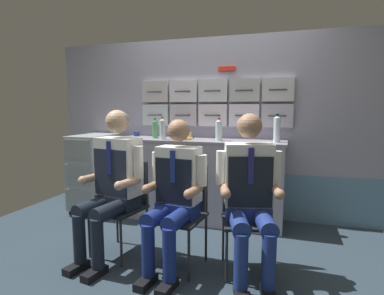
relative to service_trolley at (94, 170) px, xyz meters
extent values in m
cube|color=#2C3A46|center=(1.46, -0.99, -0.54)|extent=(4.80, 4.80, 0.04)
cube|color=#9896AB|center=(1.46, 0.39, 0.55)|extent=(4.20, 0.06, 2.15)
cube|color=#6089A6|center=(1.46, 0.35, -0.25)|extent=(4.12, 0.01, 0.55)
cube|color=silver|center=(0.72, 0.33, 0.71)|extent=(0.35, 0.06, 0.26)
cylinder|color=#28262A|center=(0.72, 0.29, 0.71)|extent=(0.20, 0.01, 0.01)
cube|color=#AFA9B5|center=(1.10, 0.33, 0.71)|extent=(0.35, 0.06, 0.26)
cylinder|color=#28252B|center=(1.10, 0.29, 0.71)|extent=(0.20, 0.01, 0.01)
cube|color=silver|center=(1.47, 0.33, 0.71)|extent=(0.35, 0.06, 0.26)
cylinder|color=#2A282F|center=(1.47, 0.29, 0.71)|extent=(0.20, 0.01, 0.01)
cube|color=silver|center=(1.85, 0.33, 0.71)|extent=(0.35, 0.06, 0.26)
cylinder|color=#291D2A|center=(1.85, 0.29, 0.71)|extent=(0.20, 0.01, 0.01)
cube|color=#AFA9BB|center=(2.22, 0.33, 0.71)|extent=(0.35, 0.06, 0.26)
cylinder|color=#22292A|center=(2.22, 0.29, 0.71)|extent=(0.20, 0.01, 0.01)
cube|color=#BDB5B7|center=(0.72, 0.33, 1.00)|extent=(0.35, 0.06, 0.26)
cylinder|color=#1E282F|center=(0.72, 0.29, 1.00)|extent=(0.20, 0.01, 0.01)
cube|color=silver|center=(1.10, 0.33, 1.00)|extent=(0.35, 0.06, 0.26)
cylinder|color=#212823|center=(1.10, 0.29, 1.00)|extent=(0.20, 0.01, 0.01)
cube|color=silver|center=(1.47, 0.33, 1.00)|extent=(0.35, 0.06, 0.26)
cylinder|color=#222625|center=(1.47, 0.29, 1.00)|extent=(0.20, 0.01, 0.01)
cube|color=#ADADB1|center=(1.85, 0.33, 1.00)|extent=(0.35, 0.06, 0.26)
cylinder|color=#1E292C|center=(1.85, 0.29, 1.00)|extent=(0.20, 0.01, 0.01)
cube|color=silver|center=(2.22, 0.33, 1.00)|extent=(0.35, 0.06, 0.26)
cylinder|color=black|center=(2.22, 0.29, 1.00)|extent=(0.20, 0.01, 0.01)
cube|color=red|center=(1.63, 0.34, 1.25)|extent=(0.20, 0.02, 0.05)
cube|color=#ABA6B8|center=(1.36, 0.10, -0.06)|extent=(1.95, 0.52, 0.92)
cube|color=#9C96A8|center=(1.36, 0.10, 0.42)|extent=(1.99, 0.53, 0.03)
sphere|color=black|center=(-0.15, -0.27, -0.49)|extent=(0.07, 0.07, 0.07)
sphere|color=black|center=(0.16, -0.27, -0.49)|extent=(0.07, 0.07, 0.07)
sphere|color=black|center=(-0.15, 0.28, -0.49)|extent=(0.07, 0.07, 0.07)
sphere|color=black|center=(0.16, 0.28, -0.49)|extent=(0.07, 0.07, 0.07)
cube|color=#A7AFB3|center=(0.00, 0.00, 0.00)|extent=(0.40, 0.64, 0.91)
cube|color=#929B9E|center=(0.00, -0.32, -0.30)|extent=(0.35, 0.01, 0.24)
cube|color=#929B9E|center=(0.00, -0.32, 0.00)|extent=(0.35, 0.01, 0.24)
cube|color=#929B9E|center=(0.00, -0.32, 0.30)|extent=(0.35, 0.01, 0.24)
cylinder|color=#28282D|center=(0.00, -0.30, 0.44)|extent=(0.32, 0.02, 0.02)
cylinder|color=#2D2D33|center=(0.72, -1.13, -0.32)|extent=(0.02, 0.02, 0.41)
cylinder|color=#2D2D33|center=(1.08, -1.19, -0.32)|extent=(0.02, 0.02, 0.41)
cylinder|color=#2D2D33|center=(0.79, -0.77, -0.32)|extent=(0.02, 0.02, 0.41)
cylinder|color=#2D2D33|center=(1.14, -0.84, -0.32)|extent=(0.02, 0.02, 0.41)
cube|color=black|center=(0.93, -0.98, -0.10)|extent=(0.47, 0.47, 0.02)
cube|color=black|center=(0.97, -0.79, 0.11)|extent=(0.37, 0.09, 0.40)
cylinder|color=#2D2D33|center=(0.79, -0.77, 0.11)|extent=(0.02, 0.02, 0.40)
cylinder|color=#2D2D33|center=(1.14, -0.84, 0.11)|extent=(0.02, 0.02, 0.40)
cube|color=black|center=(0.76, -1.36, -0.49)|extent=(0.13, 0.23, 0.06)
cube|color=black|center=(0.96, -1.39, -0.49)|extent=(0.13, 0.23, 0.06)
cylinder|color=#18202D|center=(0.77, -1.32, -0.26)|extent=(0.10, 0.10, 0.40)
cylinder|color=#18202D|center=(0.96, -1.35, -0.26)|extent=(0.10, 0.10, 0.40)
cylinder|color=#18202D|center=(0.80, -1.14, -0.04)|extent=(0.20, 0.42, 0.13)
cylinder|color=#18202D|center=(1.00, -1.18, -0.04)|extent=(0.20, 0.42, 0.13)
cube|color=#18202D|center=(0.93, -0.98, -0.03)|extent=(0.39, 0.26, 0.12)
cube|color=white|center=(0.93, -0.96, 0.28)|extent=(0.41, 0.28, 0.51)
cube|color=#1E2638|center=(0.91, -1.07, 0.24)|extent=(0.35, 0.08, 0.41)
cube|color=navy|center=(0.91, -1.08, 0.37)|extent=(0.04, 0.02, 0.28)
cylinder|color=white|center=(0.72, -0.92, 0.34)|extent=(0.08, 0.08, 0.27)
cylinder|color=tan|center=(0.72, -1.04, 0.18)|extent=(0.11, 0.26, 0.07)
sphere|color=tan|center=(0.70, -1.15, 0.18)|extent=(0.08, 0.08, 0.08)
cylinder|color=white|center=(1.15, -1.00, 0.34)|extent=(0.08, 0.08, 0.27)
cylinder|color=tan|center=(1.11, -1.11, 0.18)|extent=(0.11, 0.26, 0.07)
sphere|color=tan|center=(1.09, -1.22, 0.18)|extent=(0.08, 0.08, 0.08)
sphere|color=tan|center=(0.93, -0.96, 0.68)|extent=(0.20, 0.20, 0.20)
ellipsoid|color=gray|center=(0.94, -0.95, 0.69)|extent=(0.23, 0.21, 0.14)
cylinder|color=#2D2D33|center=(1.32, -1.19, -0.32)|extent=(0.02, 0.02, 0.41)
cylinder|color=#2D2D33|center=(1.67, -1.22, -0.32)|extent=(0.02, 0.02, 0.41)
cylinder|color=#2D2D33|center=(1.35, -0.83, -0.32)|extent=(0.02, 0.02, 0.41)
cylinder|color=#2D2D33|center=(1.71, -0.87, -0.32)|extent=(0.02, 0.02, 0.41)
cube|color=black|center=(1.51, -1.03, -0.10)|extent=(0.44, 0.44, 0.02)
cube|color=black|center=(1.53, -0.84, 0.11)|extent=(0.37, 0.07, 0.40)
cylinder|color=#2D2D33|center=(1.35, -0.83, 0.11)|extent=(0.02, 0.02, 0.40)
cylinder|color=#2D2D33|center=(1.71, -0.87, 0.11)|extent=(0.02, 0.02, 0.40)
cube|color=black|center=(1.39, -1.38, -0.49)|extent=(0.11, 0.23, 0.06)
cube|color=black|center=(1.56, -1.40, -0.49)|extent=(0.11, 0.23, 0.06)
cylinder|color=navy|center=(1.39, -1.34, -0.26)|extent=(0.10, 0.10, 0.40)
cylinder|color=navy|center=(1.57, -1.36, -0.26)|extent=(0.10, 0.10, 0.40)
cylinder|color=navy|center=(1.41, -1.18, -0.04)|extent=(0.17, 0.37, 0.13)
cylinder|color=navy|center=(1.58, -1.20, -0.04)|extent=(0.17, 0.37, 0.13)
cube|color=navy|center=(1.51, -1.03, -0.03)|extent=(0.34, 0.23, 0.12)
cube|color=white|center=(1.52, -1.01, 0.26)|extent=(0.36, 0.22, 0.45)
cube|color=black|center=(1.51, -1.11, 0.22)|extent=(0.31, 0.04, 0.36)
cube|color=navy|center=(1.50, -1.11, 0.34)|extent=(0.04, 0.01, 0.25)
cylinder|color=white|center=(1.32, -0.99, 0.30)|extent=(0.08, 0.08, 0.25)
cylinder|color=#A97B5D|center=(1.33, -1.09, 0.16)|extent=(0.09, 0.23, 0.07)
sphere|color=#A97B5D|center=(1.31, -1.19, 0.16)|extent=(0.08, 0.08, 0.08)
cylinder|color=white|center=(1.71, -1.03, 0.30)|extent=(0.08, 0.08, 0.25)
cylinder|color=#A97B5D|center=(1.68, -1.13, 0.16)|extent=(0.09, 0.23, 0.07)
sphere|color=#A97B5D|center=(1.67, -1.23, 0.16)|extent=(0.08, 0.08, 0.08)
sphere|color=#A97B5D|center=(1.52, -1.01, 0.61)|extent=(0.18, 0.18, 0.18)
ellipsoid|color=gray|center=(1.52, -0.99, 0.63)|extent=(0.19, 0.18, 0.13)
cylinder|color=#2D2D33|center=(1.95, -1.16, -0.32)|extent=(0.02, 0.02, 0.41)
cylinder|color=#2D2D33|center=(2.30, -1.06, -0.32)|extent=(0.02, 0.02, 0.41)
cylinder|color=#2D2D33|center=(1.85, -0.81, -0.32)|extent=(0.02, 0.02, 0.41)
cylinder|color=#2D2D33|center=(2.20, -0.71, -0.32)|extent=(0.02, 0.02, 0.41)
cube|color=black|center=(2.07, -0.94, -0.10)|extent=(0.49, 0.49, 0.02)
cube|color=black|center=(2.02, -0.75, 0.11)|extent=(0.36, 0.13, 0.40)
cylinder|color=#2D2D33|center=(1.85, -0.81, 0.11)|extent=(0.02, 0.02, 0.40)
cylinder|color=#2D2D33|center=(2.20, -0.71, 0.11)|extent=(0.02, 0.02, 0.40)
cylinder|color=navy|center=(2.08, -1.30, -0.26)|extent=(0.10, 0.10, 0.40)
cylinder|color=navy|center=(2.26, -1.25, -0.26)|extent=(0.10, 0.10, 0.40)
cylinder|color=navy|center=(2.03, -1.13, -0.04)|extent=(0.23, 0.41, 0.13)
cylinder|color=navy|center=(2.21, -1.08, -0.04)|extent=(0.23, 0.41, 0.13)
cube|color=navy|center=(2.07, -0.94, -0.03)|extent=(0.39, 0.29, 0.12)
cube|color=white|center=(2.07, -0.92, 0.27)|extent=(0.41, 0.30, 0.49)
cube|color=black|center=(2.10, -1.02, 0.23)|extent=(0.33, 0.10, 0.39)
cube|color=navy|center=(2.10, -1.03, 0.36)|extent=(0.04, 0.02, 0.27)
cylinder|color=white|center=(1.86, -0.98, 0.33)|extent=(0.08, 0.08, 0.27)
cylinder|color=#A3795D|center=(1.91, -1.08, 0.17)|extent=(0.13, 0.25, 0.07)
sphere|color=#A3795D|center=(1.94, -1.18, 0.17)|extent=(0.08, 0.08, 0.08)
cylinder|color=white|center=(2.27, -0.86, 0.33)|extent=(0.08, 0.08, 0.27)
cylinder|color=#A3795D|center=(2.28, -0.97, 0.17)|extent=(0.13, 0.25, 0.07)
sphere|color=#A3795D|center=(2.31, -1.08, 0.17)|extent=(0.08, 0.08, 0.08)
sphere|color=#A3795D|center=(2.07, -0.92, 0.65)|extent=(0.19, 0.19, 0.19)
ellipsoid|color=tan|center=(2.06, -0.90, 0.67)|extent=(0.23, 0.22, 0.14)
cylinder|color=silver|center=(0.98, -0.07, 0.54)|extent=(0.07, 0.07, 0.22)
cone|color=silver|center=(0.98, -0.07, 0.66)|extent=(0.07, 0.07, 0.02)
cylinder|color=red|center=(0.98, -0.07, 0.69)|extent=(0.03, 0.03, 0.02)
cylinder|color=#4C9A57|center=(0.82, 0.08, 0.53)|extent=(0.06, 0.06, 0.20)
cone|color=#4C9A57|center=(0.82, 0.08, 0.64)|extent=(0.06, 0.06, 0.02)
cylinder|color=black|center=(0.82, 0.08, 0.66)|extent=(0.03, 0.03, 0.02)
cylinder|color=silver|center=(1.62, 0.02, 0.54)|extent=(0.08, 0.08, 0.21)
cone|color=silver|center=(1.62, 0.02, 0.66)|extent=(0.08, 0.08, 0.02)
cylinder|color=red|center=(1.62, 0.02, 0.68)|extent=(0.03, 0.03, 0.02)
cylinder|color=silver|center=(2.23, 0.06, 0.56)|extent=(0.07, 0.07, 0.26)
cone|color=silver|center=(2.23, 0.06, 0.70)|extent=(0.07, 0.07, 0.02)
cylinder|color=black|center=(2.23, 0.06, 0.72)|extent=(0.03, 0.03, 0.02)
cylinder|color=tan|center=(1.20, 0.24, 0.47)|extent=(0.06, 0.06, 0.07)
cylinder|color=#382114|center=(1.20, 0.24, 0.49)|extent=(0.05, 0.05, 0.01)
cylinder|color=navy|center=(0.47, 0.27, 0.46)|extent=(0.07, 0.07, 0.06)
cylinder|color=#382114|center=(0.47, 0.27, 0.48)|extent=(0.06, 0.06, 0.01)
ellipsoid|color=yellow|center=(1.25, -0.03, 0.45)|extent=(0.17, 0.10, 0.04)
cylinder|color=#4C3819|center=(1.33, 0.00, 0.46)|extent=(0.01, 0.01, 0.02)
camera|label=1|loc=(2.37, -3.34, 0.79)|focal=29.13mm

